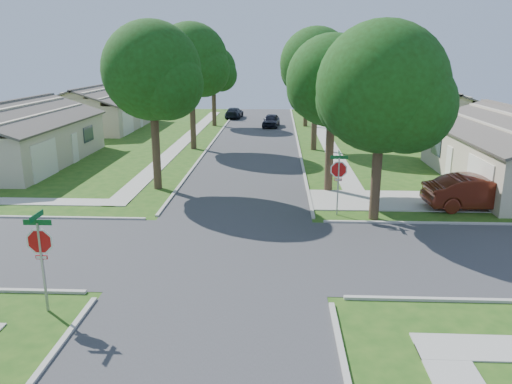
{
  "coord_description": "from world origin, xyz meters",
  "views": [
    {
      "loc": [
        1.94,
        -17.47,
        7.23
      ],
      "look_at": [
        1.03,
        2.73,
        1.6
      ],
      "focal_mm": 35.0,
      "sensor_mm": 36.0,
      "label": 1
    }
  ],
  "objects_px": {
    "house_nw_near": "(12,141)",
    "house_nw_far": "(100,113)",
    "stop_sign_ne": "(339,172)",
    "car_curb_west": "(234,113)",
    "tree_ne_corner": "(383,94)",
    "tree_e_mid": "(317,67)",
    "stop_sign_sw": "(40,246)",
    "tree_e_far": "(307,66)",
    "car_driveway": "(477,192)",
    "house_ne_far": "(432,118)",
    "tree_w_near": "(153,76)",
    "tree_e_near": "(333,85)",
    "tree_w_mid": "(192,64)",
    "tree_w_far": "(214,71)",
    "car_curb_east": "(271,120)"
  },
  "relations": [
    {
      "from": "tree_e_near",
      "to": "tree_ne_corner",
      "type": "xyz_separation_m",
      "value": [
        1.61,
        -4.8,
        -0.05
      ]
    },
    {
      "from": "tree_e_far",
      "to": "tree_ne_corner",
      "type": "relative_size",
      "value": 1.01
    },
    {
      "from": "house_nw_far",
      "to": "car_driveway",
      "type": "relative_size",
      "value": 2.74
    },
    {
      "from": "car_curb_east",
      "to": "car_curb_west",
      "type": "relative_size",
      "value": 0.91
    },
    {
      "from": "house_ne_far",
      "to": "car_curb_west",
      "type": "distance_m",
      "value": 22.35
    },
    {
      "from": "house_ne_far",
      "to": "house_nw_far",
      "type": "xyz_separation_m",
      "value": [
        -31.98,
        3.0,
        0.0
      ]
    },
    {
      "from": "car_curb_west",
      "to": "tree_ne_corner",
      "type": "bearing_deg",
      "value": 109.44
    },
    {
      "from": "stop_sign_sw",
      "to": "house_ne_far",
      "type": "distance_m",
      "value": 39.55
    },
    {
      "from": "stop_sign_sw",
      "to": "house_nw_near",
      "type": "height_order",
      "value": "house_nw_near"
    },
    {
      "from": "car_curb_west",
      "to": "tree_e_mid",
      "type": "bearing_deg",
      "value": 116.94
    },
    {
      "from": "car_driveway",
      "to": "car_curb_west",
      "type": "relative_size",
      "value": 1.18
    },
    {
      "from": "car_curb_east",
      "to": "house_nw_far",
      "type": "bearing_deg",
      "value": -169.3
    },
    {
      "from": "tree_w_mid",
      "to": "house_nw_near",
      "type": "height_order",
      "value": "tree_w_mid"
    },
    {
      "from": "house_nw_near",
      "to": "house_nw_far",
      "type": "height_order",
      "value": "same"
    },
    {
      "from": "tree_w_near",
      "to": "house_nw_far",
      "type": "bearing_deg",
      "value": 116.27
    },
    {
      "from": "tree_e_far",
      "to": "tree_w_mid",
      "type": "height_order",
      "value": "tree_w_mid"
    },
    {
      "from": "tree_w_far",
      "to": "house_ne_far",
      "type": "relative_size",
      "value": 0.59
    },
    {
      "from": "tree_e_mid",
      "to": "tree_e_far",
      "type": "relative_size",
      "value": 1.06
    },
    {
      "from": "tree_e_mid",
      "to": "tree_ne_corner",
      "type": "height_order",
      "value": "tree_e_mid"
    },
    {
      "from": "tree_e_far",
      "to": "car_driveway",
      "type": "height_order",
      "value": "tree_e_far"
    },
    {
      "from": "tree_e_far",
      "to": "tree_w_near",
      "type": "height_order",
      "value": "tree_w_near"
    },
    {
      "from": "tree_w_mid",
      "to": "tree_w_far",
      "type": "relative_size",
      "value": 1.19
    },
    {
      "from": "tree_e_mid",
      "to": "tree_w_mid",
      "type": "height_order",
      "value": "tree_w_mid"
    },
    {
      "from": "stop_sign_ne",
      "to": "car_curb_west",
      "type": "bearing_deg",
      "value": 102.47
    },
    {
      "from": "car_driveway",
      "to": "tree_e_near",
      "type": "bearing_deg",
      "value": 61.7
    },
    {
      "from": "car_curb_west",
      "to": "house_nw_near",
      "type": "bearing_deg",
      "value": 67.95
    },
    {
      "from": "tree_ne_corner",
      "to": "tree_e_near",
      "type": "bearing_deg",
      "value": 108.53
    },
    {
      "from": "tree_ne_corner",
      "to": "house_nw_far",
      "type": "xyz_separation_m",
      "value": [
        -22.35,
        27.79,
        -4.08
      ]
    },
    {
      "from": "car_curb_west",
      "to": "car_curb_east",
      "type": "bearing_deg",
      "value": 126.72
    },
    {
      "from": "tree_e_near",
      "to": "car_curb_east",
      "type": "height_order",
      "value": "tree_e_near"
    },
    {
      "from": "tree_ne_corner",
      "to": "car_driveway",
      "type": "bearing_deg",
      "value": 18.71
    },
    {
      "from": "stop_sign_sw",
      "to": "tree_e_near",
      "type": "relative_size",
      "value": 0.36
    },
    {
      "from": "tree_e_mid",
      "to": "tree_e_near",
      "type": "bearing_deg",
      "value": -90.03
    },
    {
      "from": "tree_ne_corner",
      "to": "tree_e_mid",
      "type": "bearing_deg",
      "value": 95.45
    },
    {
      "from": "tree_w_far",
      "to": "car_driveway",
      "type": "height_order",
      "value": "tree_w_far"
    },
    {
      "from": "stop_sign_sw",
      "to": "tree_e_far",
      "type": "xyz_separation_m",
      "value": [
        9.45,
        38.71,
        3.95
      ]
    },
    {
      "from": "tree_e_far",
      "to": "tree_w_far",
      "type": "distance_m",
      "value": 9.42
    },
    {
      "from": "tree_e_near",
      "to": "tree_ne_corner",
      "type": "relative_size",
      "value": 0.96
    },
    {
      "from": "tree_ne_corner",
      "to": "house_nw_near",
      "type": "xyz_separation_m",
      "value": [
        -22.35,
        10.79,
        -4.08
      ]
    },
    {
      "from": "tree_w_near",
      "to": "stop_sign_sw",
      "type": "bearing_deg",
      "value": -90.23
    },
    {
      "from": "tree_e_mid",
      "to": "house_nw_far",
      "type": "xyz_separation_m",
      "value": [
        -20.75,
        10.99,
        -4.74
      ]
    },
    {
      "from": "house_nw_near",
      "to": "car_driveway",
      "type": "height_order",
      "value": "house_nw_near"
    },
    {
      "from": "tree_w_mid",
      "to": "tree_ne_corner",
      "type": "height_order",
      "value": "tree_w_mid"
    },
    {
      "from": "tree_ne_corner",
      "to": "house_ne_far",
      "type": "height_order",
      "value": "tree_ne_corner"
    },
    {
      "from": "tree_e_far",
      "to": "tree_w_mid",
      "type": "relative_size",
      "value": 0.91
    },
    {
      "from": "car_curb_west",
      "to": "car_driveway",
      "type": "bearing_deg",
      "value": 117.75
    },
    {
      "from": "house_nw_far",
      "to": "tree_w_mid",
      "type": "bearing_deg",
      "value": -44.07
    },
    {
      "from": "tree_e_far",
      "to": "tree_w_far",
      "type": "height_order",
      "value": "tree_e_far"
    },
    {
      "from": "tree_w_near",
      "to": "house_nw_near",
      "type": "relative_size",
      "value": 0.66
    },
    {
      "from": "stop_sign_sw",
      "to": "house_nw_far",
      "type": "xyz_separation_m",
      "value": [
        -11.29,
        36.7,
        -0.51
      ]
    }
  ]
}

